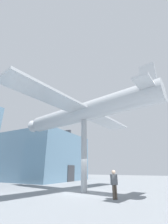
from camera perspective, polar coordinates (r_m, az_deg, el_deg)
The scene contains 5 objects.
ground_plane at distance 13.16m, azimuth 0.00°, elevation -28.43°, with size 80.00×80.00×0.00m, color gray.
glass_pavilion_right at distance 28.11m, azimuth -15.32°, elevation -16.33°, with size 11.76×11.72×7.89m.
support_pylon_central at distance 13.11m, azimuth 0.00°, elevation -15.62°, with size 0.49×0.49×5.86m.
suspended_airplane at distance 14.12m, azimuth -0.76°, elevation -0.16°, with size 15.24×15.18×3.27m.
visitor_person at distance 10.48m, azimuth 11.40°, elevation -24.73°, with size 0.46×0.40×1.66m.
Camera 1 is at (-11.53, -6.11, 1.69)m, focal length 24.00 mm.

